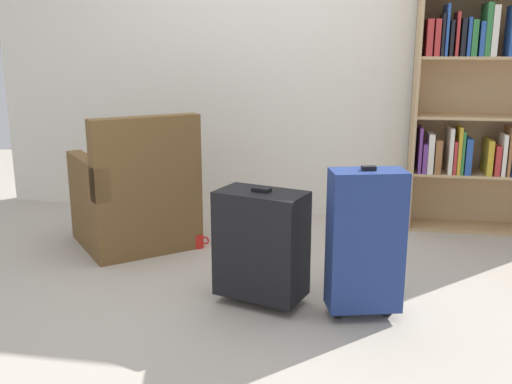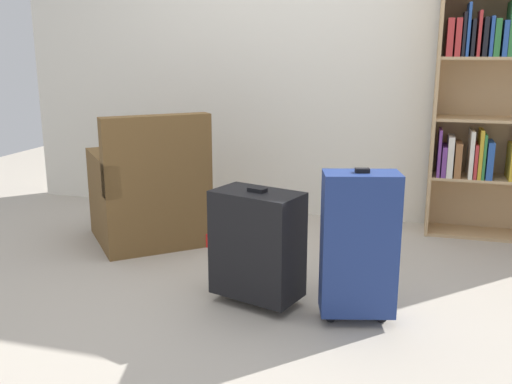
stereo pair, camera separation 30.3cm
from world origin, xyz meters
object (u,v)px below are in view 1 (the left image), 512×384
object	(u,v)px
armchair	(136,199)
suitcase_black	(261,244)
bookshelf	(499,71)
mug	(198,241)
suitcase_navy_blue	(365,241)

from	to	relation	value
armchair	suitcase_black	world-z (taller)	armchair
bookshelf	mug	world-z (taller)	bookshelf
suitcase_navy_blue	armchair	bearing A→B (deg)	150.77
armchair	suitcase_black	xyz separation A→B (m)	(0.99, -0.78, 0.01)
bookshelf	armchair	bearing A→B (deg)	-162.29
bookshelf	suitcase_navy_blue	bearing A→B (deg)	-119.10
bookshelf	mug	bearing A→B (deg)	-158.68
armchair	mug	world-z (taller)	armchair
bookshelf	mug	distance (m)	2.40
bookshelf	armchair	distance (m)	2.67
bookshelf	armchair	world-z (taller)	bookshelf
armchair	suitcase_black	bearing A→B (deg)	-38.16
armchair	suitcase_navy_blue	size ratio (longest dim) A/B	1.29
armchair	suitcase_navy_blue	distance (m)	1.74
bookshelf	armchair	xyz separation A→B (m)	(-2.41, -0.77, -0.84)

